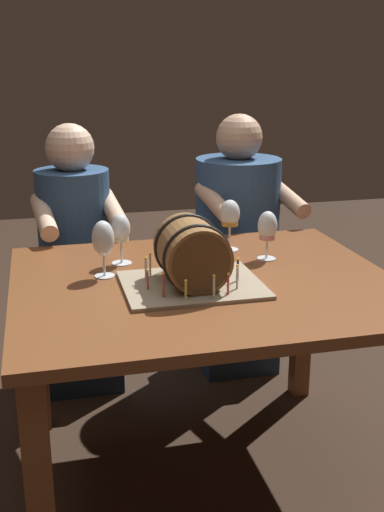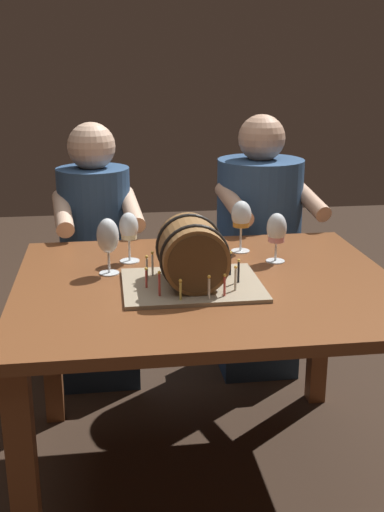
{
  "view_description": "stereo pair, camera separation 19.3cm",
  "coord_description": "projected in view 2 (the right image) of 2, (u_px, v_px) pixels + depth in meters",
  "views": [
    {
      "loc": [
        -0.5,
        -1.84,
        1.41
      ],
      "look_at": [
        -0.06,
        -0.05,
        0.83
      ],
      "focal_mm": 44.34,
      "sensor_mm": 36.0,
      "label": 1
    },
    {
      "loc": [
        -0.31,
        -1.88,
        1.41
      ],
      "look_at": [
        -0.06,
        -0.05,
        0.83
      ],
      "focal_mm": 44.34,
      "sensor_mm": 36.0,
      "label": 2
    }
  ],
  "objects": [
    {
      "name": "person_seated_left",
      "position": [
        97.0,
        269.0,
        2.78
      ],
      "size": [
        0.38,
        0.48,
        1.16
      ],
      "color": "#1B2D46",
      "rests_on": "ground"
    },
    {
      "name": "person_seated_right",
      "position": [
        258.0,
        253.0,
        2.86
      ],
      "size": [
        0.46,
        0.53,
        1.18
      ],
      "color": "#1B2D46",
      "rests_on": "ground"
    },
    {
      "name": "wine_glass_amber",
      "position": [
        241.0,
        217.0,
        2.28
      ],
      "size": [
        0.07,
        0.07,
        0.19
      ],
      "color": "white",
      "rests_on": "dining_table"
    },
    {
      "name": "ground_plane",
      "position": [
        205.0,
        474.0,
        2.24
      ],
      "size": [
        8.0,
        8.0,
        0.0
      ],
      "primitive_type": "plane",
      "color": "#332319"
    },
    {
      "name": "dining_table",
      "position": [
        207.0,
        311.0,
        2.05
      ],
      "size": [
        1.22,
        1.02,
        0.73
      ],
      "color": "brown",
      "rests_on": "ground"
    },
    {
      "name": "wine_glass_rose",
      "position": [
        277.0,
        231.0,
        2.17
      ],
      "size": [
        0.07,
        0.07,
        0.17
      ],
      "color": "white",
      "rests_on": "dining_table"
    },
    {
      "name": "barrel_cake",
      "position": [
        192.0,
        257.0,
        1.94
      ],
      "size": [
        0.43,
        0.34,
        0.22
      ],
      "color": "gray",
      "rests_on": "dining_table"
    },
    {
      "name": "wine_glass_white",
      "position": [
        129.0,
        229.0,
        2.17
      ],
      "size": [
        0.07,
        0.07,
        0.18
      ],
      "color": "white",
      "rests_on": "dining_table"
    },
    {
      "name": "wine_glass_empty",
      "position": [
        108.0,
        237.0,
        2.05
      ],
      "size": [
        0.07,
        0.07,
        0.19
      ],
      "color": "white",
      "rests_on": "dining_table"
    }
  ]
}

